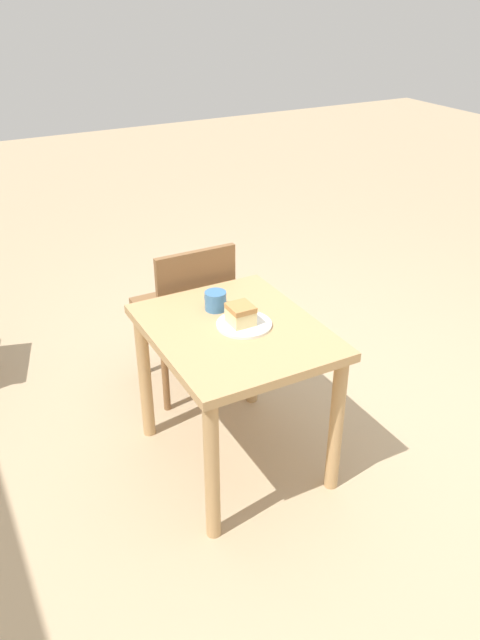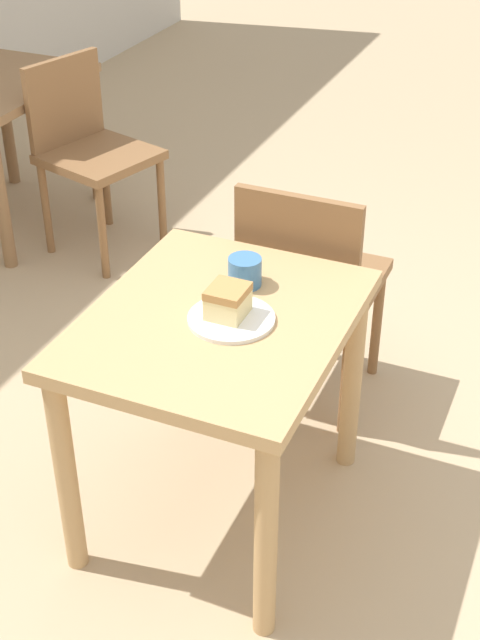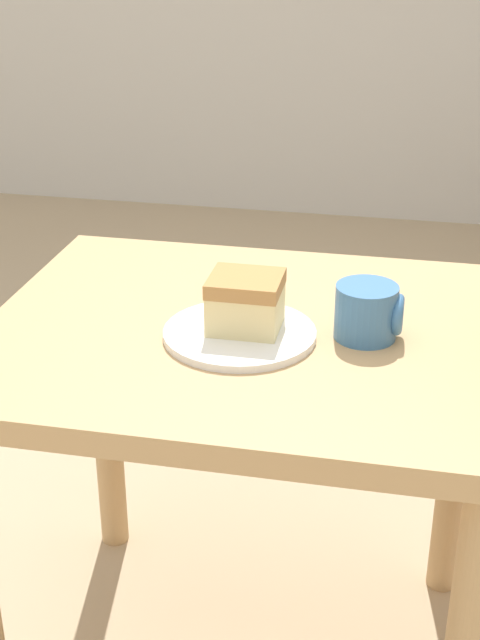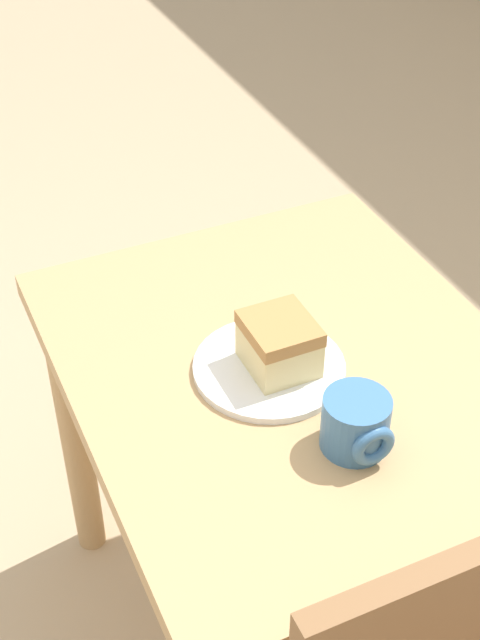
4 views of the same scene
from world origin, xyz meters
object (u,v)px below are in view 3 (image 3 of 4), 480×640
Objects in this scene: cake_slice at (246,302)px; coffee_mug at (369,312)px; dining_table_near at (248,395)px; plate at (240,334)px.

cake_slice is 0.19m from coffee_mug.
dining_table_near is 7.58× the size of cake_slice.
dining_table_near is at bearing 179.40° from coffee_mug.
coffee_mug reaches higher than plate.
plate is 0.20m from coffee_mug.
plate reaches higher than dining_table_near.
coffee_mug reaches higher than dining_table_near.
dining_table_near is 0.25m from coffee_mug.
plate is 2.16× the size of cake_slice.
dining_table_near is at bearing 94.26° from cake_slice.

